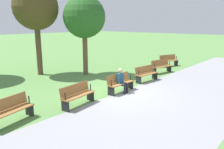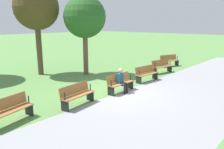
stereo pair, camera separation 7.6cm
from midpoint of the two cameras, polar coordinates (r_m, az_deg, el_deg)
The scene contains 11 objects.
ground_plane at distance 11.17m, azimuth 2.10°, elevation -4.45°, with size 120.00×120.00×0.00m, color #5B8C47.
path_paving at distance 9.84m, azimuth 14.10°, elevation -7.28°, with size 30.38×5.19×0.01m, color #939399.
bench_0 at distance 18.20m, azimuth 14.10°, elevation 3.52°, with size 1.70×0.99×0.89m.
bench_1 at distance 15.66m, azimuth 12.27°, elevation 2.12°, with size 1.70×0.83×0.89m.
bench_2 at distance 13.24m, azimuth 8.53°, elevation 0.30°, with size 1.67×0.65×0.89m.
bench_3 at distance 11.08m, azimuth 1.85°, elevation -2.07°, with size 1.63×0.47×0.89m.
bench_4 at distance 9.38m, azimuth -9.07°, elevation -5.07°, with size 1.67×0.65×0.89m.
bench_5 at distance 8.45m, azimuth -24.77°, elevation -8.21°, with size 1.70×0.83×0.89m.
person_seated at distance 10.92m, azimuth 2.29°, elevation -1.39°, with size 0.32×0.52×1.20m.
tree_0 at distance 15.31m, azimuth -18.99°, elevation 15.70°, with size 2.82×2.82×5.70m.
tree_2 at distance 14.68m, azimuth -7.23°, elevation 14.24°, with size 2.68×2.68×5.06m.
Camera 1 is at (8.35, 6.62, 3.36)m, focal length 35.92 mm.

